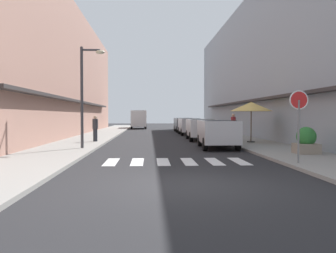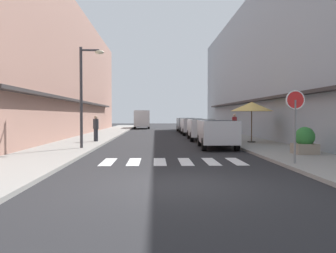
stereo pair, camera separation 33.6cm
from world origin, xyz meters
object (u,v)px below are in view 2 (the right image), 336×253
object	(u,v)px
parked_car_distant	(186,123)
round_street_sign	(295,107)
delivery_van	(142,118)
pedestrian_walking_near	(235,125)
parked_car_near	(217,131)
parked_car_mid	(202,127)
parked_car_far	(192,125)
street_lamp	(85,86)
planter_corner	(305,141)
pedestrian_walking_far	(96,128)
cafe_umbrella	(252,107)

from	to	relation	value
parked_car_distant	round_street_sign	world-z (taller)	round_street_sign
delivery_van	pedestrian_walking_near	world-z (taller)	delivery_van
parked_car_near	parked_car_mid	distance (m)	6.19
parked_car_mid	round_street_sign	size ratio (longest dim) A/B	1.84
parked_car_far	street_lamp	world-z (taller)	street_lamp
planter_corner	pedestrian_walking_near	xyz separation A→B (m)	(-0.60, 10.66, 0.39)
pedestrian_walking_far	street_lamp	bearing A→B (deg)	-76.73
parked_car_mid	cafe_umbrella	xyz separation A→B (m)	(2.52, -3.56, 1.32)
round_street_sign	pedestrian_walking_far	bearing A→B (deg)	128.13
street_lamp	parked_car_distant	bearing A→B (deg)	71.06
round_street_sign	planter_corner	xyz separation A→B (m)	(1.58, 2.96, -1.34)
delivery_van	planter_corner	bearing A→B (deg)	-76.25
parked_car_near	parked_car_distant	bearing A→B (deg)	90.00
parked_car_near	round_street_sign	bearing A→B (deg)	-78.17
pedestrian_walking_far	parked_car_mid	bearing A→B (deg)	29.60
parked_car_mid	planter_corner	xyz separation A→B (m)	(3.01, -10.06, -0.29)
parked_car_distant	pedestrian_walking_near	world-z (taller)	pedestrian_walking_near
delivery_van	parked_car_distant	bearing A→B (deg)	-63.93
parked_car_mid	parked_car_distant	xyz separation A→B (m)	(0.00, 12.46, -0.00)
parked_car_near	pedestrian_walking_far	world-z (taller)	pedestrian_walking_far
parked_car_mid	planter_corner	distance (m)	10.50
parked_car_near	cafe_umbrella	xyz separation A→B (m)	(2.52, 2.63, 1.32)
round_street_sign	parked_car_mid	bearing A→B (deg)	96.27
delivery_van	cafe_umbrella	world-z (taller)	cafe_umbrella
planter_corner	parked_car_distant	bearing A→B (deg)	97.62
parked_car_distant	round_street_sign	xyz separation A→B (m)	(1.43, -25.48, 1.06)
parked_car_far	pedestrian_walking_near	world-z (taller)	pedestrian_walking_near
parked_car_mid	street_lamp	xyz separation A→B (m)	(-6.66, -6.94, 2.25)
planter_corner	pedestrian_walking_far	xyz separation A→B (m)	(-9.91, 7.64, 0.31)
parked_car_mid	pedestrian_walking_far	distance (m)	7.30
round_street_sign	pedestrian_walking_far	size ratio (longest dim) A/B	1.53
parked_car_mid	pedestrian_walking_far	size ratio (longest dim) A/B	2.81
parked_car_far	pedestrian_walking_near	size ratio (longest dim) A/B	2.50
parked_car_distant	delivery_van	size ratio (longest dim) A/B	0.81
pedestrian_walking_near	round_street_sign	bearing A→B (deg)	77.25
parked_car_near	pedestrian_walking_near	xyz separation A→B (m)	(2.41, 6.79, 0.11)
delivery_van	round_street_sign	bearing A→B (deg)	-79.79
street_lamp	pedestrian_walking_near	bearing A→B (deg)	39.73
parked_car_mid	parked_car_far	bearing A→B (deg)	90.00
street_lamp	planter_corner	world-z (taller)	street_lamp
parked_car_far	parked_car_mid	bearing A→B (deg)	-90.00
delivery_van	planter_corner	world-z (taller)	delivery_van
pedestrian_walking_near	pedestrian_walking_far	world-z (taller)	pedestrian_walking_near
parked_car_mid	parked_car_distant	distance (m)	12.46
round_street_sign	pedestrian_walking_near	distance (m)	13.69
delivery_van	cafe_umbrella	distance (m)	27.31
parked_car_near	delivery_van	distance (m)	29.31
cafe_umbrella	pedestrian_walking_far	size ratio (longest dim) A/B	1.57
parked_car_mid	street_lamp	distance (m)	9.88
parked_car_distant	pedestrian_walking_near	bearing A→B (deg)	-78.50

